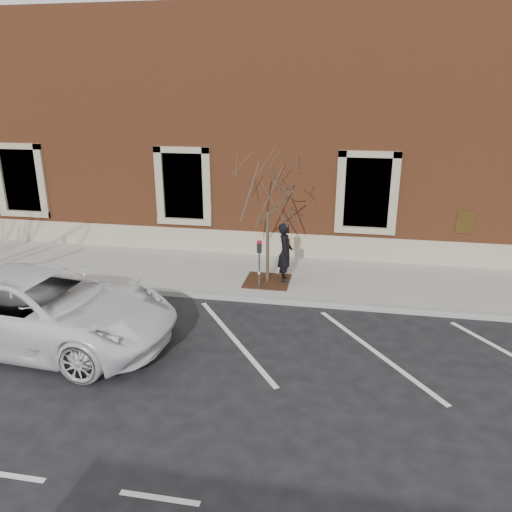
% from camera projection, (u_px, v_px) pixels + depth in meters
% --- Properties ---
extents(ground, '(120.00, 120.00, 0.00)m').
position_uv_depth(ground, '(252.00, 301.00, 13.63)').
color(ground, '#28282B').
rests_on(ground, ground).
extents(sidewalk_near, '(40.00, 3.50, 0.15)m').
position_uv_depth(sidewalk_near, '(263.00, 276.00, 15.23)').
color(sidewalk_near, '#AAAAA0').
rests_on(sidewalk_near, ground).
extents(curb_near, '(40.00, 0.12, 0.15)m').
position_uv_depth(curb_near, '(252.00, 299.00, 13.56)').
color(curb_near, '#9E9E99').
rests_on(curb_near, ground).
extents(parking_stripes, '(28.00, 4.40, 0.01)m').
position_uv_depth(parking_stripes, '(234.00, 339.00, 11.58)').
color(parking_stripes, silver).
rests_on(parking_stripes, ground).
extents(building_civic, '(40.00, 8.62, 8.00)m').
position_uv_depth(building_civic, '(289.00, 128.00, 19.53)').
color(building_civic, brown).
rests_on(building_civic, ground).
extents(man, '(0.49, 0.68, 1.75)m').
position_uv_depth(man, '(285.00, 253.00, 14.34)').
color(man, black).
rests_on(man, sidewalk_near).
extents(parking_meter, '(0.13, 0.10, 1.40)m').
position_uv_depth(parking_meter, '(259.00, 256.00, 13.79)').
color(parking_meter, '#595B60').
rests_on(parking_meter, sidewalk_near).
extents(tree_grate, '(1.29, 1.29, 0.03)m').
position_uv_depth(tree_grate, '(267.00, 281.00, 14.58)').
color(tree_grate, '#422415').
rests_on(tree_grate, sidewalk_near).
extents(sapling, '(2.27, 2.27, 3.79)m').
position_uv_depth(sapling, '(268.00, 192.00, 13.73)').
color(sapling, '#503D30').
rests_on(sapling, sidewalk_near).
extents(white_truck, '(6.22, 3.16, 1.69)m').
position_uv_depth(white_truck, '(42.00, 309.00, 11.17)').
color(white_truck, white).
rests_on(white_truck, ground).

